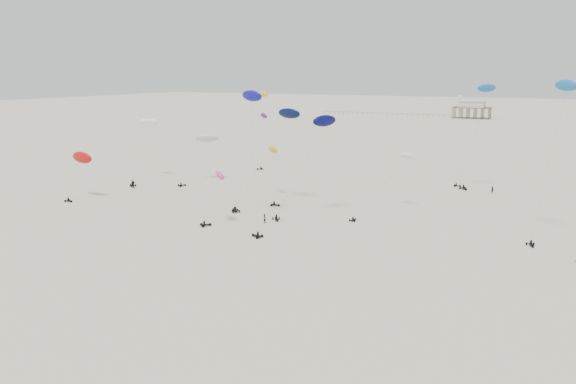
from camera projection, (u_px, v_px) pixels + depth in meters
The scene contains 20 objects.
ground_plane at pixel (434, 151), 190.12m from camera, with size 900.00×900.00×0.00m, color beige.
pavilion_main at pixel (472, 111), 325.22m from camera, with size 21.00×13.00×9.80m.
pier_fence at pixel (384, 114), 348.39m from camera, with size 80.20×0.20×1.50m.
rig_0 at pixel (559, 119), 85.13m from camera, with size 5.57×9.96×25.00m.
rig_1 at pixel (393, 172), 105.53m from camera, with size 7.95×16.41×17.85m.
rig_3 at pixel (253, 150), 112.60m from camera, with size 3.48×16.77×21.51m.
rig_4 at pixel (315, 139), 100.63m from camera, with size 8.97×11.46×19.20m.
rig_5 at pixel (216, 188), 96.18m from camera, with size 4.67×5.99×9.62m.
rig_6 at pixel (480, 117), 122.92m from camera, with size 6.65×4.55×23.68m.
rig_7 at pixel (274, 166), 115.98m from camera, with size 7.53×10.64×12.91m.
rig_8 at pixel (279, 131), 109.80m from camera, with size 9.31×15.05×21.09m.
rig_12 at pixel (262, 109), 159.96m from camera, with size 9.08×15.05×23.13m.
rig_13 at pixel (146, 133), 137.76m from camera, with size 7.87×14.47×17.57m.
rig_14 at pixel (81, 161), 116.66m from camera, with size 6.02×6.60×10.00m.
rig_16 at pixel (204, 143), 135.24m from camera, with size 6.14×12.88×13.11m.
rig_17 at pixel (253, 121), 96.05m from camera, with size 10.48×13.34×24.22m.
rig_18 at pixel (459, 134), 133.92m from camera, with size 4.75×14.01×22.37m.
spectator_0 at pixel (265, 223), 98.35m from camera, with size 0.70×0.48×1.92m, color black.
spectator_2 at pixel (133, 188), 128.29m from camera, with size 1.34×0.72×2.26m, color black.
spectator_3 at pixel (492, 193), 122.82m from camera, with size 0.69×0.47×1.89m, color black.
Camera 1 is at (39.01, 8.69, 25.78)m, focal length 35.00 mm.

